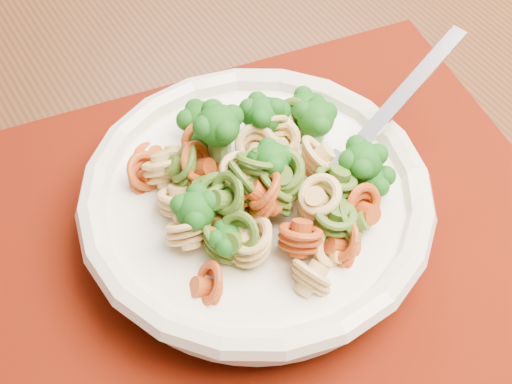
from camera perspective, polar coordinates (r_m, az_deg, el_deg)
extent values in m
cube|color=#4E2B1A|center=(1.35, 13.08, -10.14)|extent=(4.00, 4.00, 0.01)
cube|color=#4D2A15|center=(0.53, -11.22, -4.99)|extent=(1.45, 1.22, 0.04)
cube|color=#4D2A15|center=(1.20, 9.44, 8.73)|extent=(0.09, 0.09, 0.72)
cube|color=#4C0E03|center=(0.49, -0.77, -4.75)|extent=(0.52, 0.45, 0.00)
cylinder|color=white|center=(0.50, 0.00, -2.44)|extent=(0.10, 0.10, 0.01)
cylinder|color=white|center=(0.49, 0.00, -1.24)|extent=(0.22, 0.22, 0.03)
torus|color=white|center=(0.48, 0.00, -0.26)|extent=(0.24, 0.24, 0.02)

